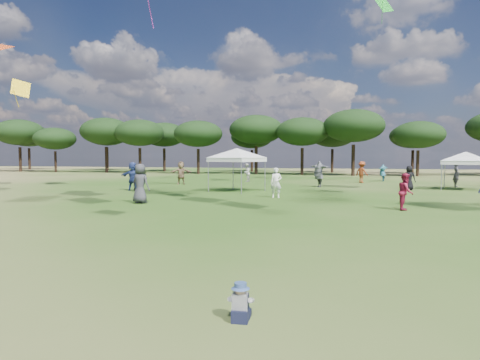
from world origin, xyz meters
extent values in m
cylinder|color=black|center=(-42.82, 45.10, 1.76)|extent=(0.40, 0.40, 3.51)
ellipsoid|color=black|center=(-42.82, 45.10, 5.62)|extent=(6.82, 6.82, 3.68)
cylinder|color=black|center=(-36.96, 45.10, 1.46)|extent=(0.33, 0.33, 2.92)
ellipsoid|color=black|center=(-36.96, 45.10, 4.67)|extent=(5.67, 5.67, 3.06)
cylinder|color=black|center=(-29.06, 45.29, 1.75)|extent=(0.40, 0.40, 3.49)
ellipsoid|color=black|center=(-29.06, 45.29, 5.59)|extent=(6.79, 6.79, 3.66)
cylinder|color=black|center=(-23.92, 45.02, 1.66)|extent=(0.38, 0.38, 3.32)
ellipsoid|color=black|center=(-23.92, 45.02, 5.31)|extent=(6.44, 6.44, 3.47)
cylinder|color=black|center=(-15.51, 44.30, 1.57)|extent=(0.36, 0.36, 3.14)
ellipsoid|color=black|center=(-15.51, 44.30, 5.03)|extent=(6.11, 6.11, 3.29)
cylinder|color=black|center=(-8.39, 45.81, 1.73)|extent=(0.40, 0.40, 3.46)
ellipsoid|color=black|center=(-8.39, 45.81, 5.54)|extent=(6.73, 6.73, 3.63)
cylinder|color=black|center=(-2.58, 44.63, 1.61)|extent=(0.37, 0.37, 3.21)
ellipsoid|color=black|center=(-2.58, 44.63, 5.14)|extent=(6.24, 6.24, 3.36)
cylinder|color=black|center=(3.26, 44.18, 1.78)|extent=(0.41, 0.41, 3.56)
ellipsoid|color=black|center=(3.26, 44.18, 5.69)|extent=(6.91, 6.91, 3.73)
cylinder|color=black|center=(10.19, 44.51, 1.44)|extent=(0.33, 0.33, 2.88)
ellipsoid|color=black|center=(10.19, 44.51, 4.61)|extent=(5.60, 5.60, 3.02)
cylinder|color=black|center=(-48.93, 53.79, 1.78)|extent=(0.41, 0.41, 3.56)
ellipsoid|color=black|center=(-48.93, 53.79, 5.70)|extent=(6.92, 6.92, 3.73)
cylinder|color=black|center=(-34.09, 53.56, 1.81)|extent=(0.41, 0.41, 3.62)
ellipsoid|color=black|center=(-34.09, 53.56, 5.80)|extent=(7.03, 7.03, 3.79)
cylinder|color=black|center=(-23.40, 51.57, 1.68)|extent=(0.39, 0.39, 3.37)
ellipsoid|color=black|center=(-23.40, 51.57, 5.39)|extent=(6.54, 6.54, 3.53)
cylinder|color=black|center=(-10.52, 53.31, 1.56)|extent=(0.36, 0.36, 3.11)
ellipsoid|color=black|center=(-10.52, 53.31, 4.98)|extent=(6.05, 6.05, 3.26)
cylinder|color=black|center=(0.83, 52.52, 1.60)|extent=(0.37, 0.37, 3.20)
ellipsoid|color=black|center=(0.83, 52.52, 5.12)|extent=(6.21, 6.21, 3.35)
cylinder|color=black|center=(10.82, 51.34, 1.50)|extent=(0.34, 0.34, 2.99)
ellipsoid|color=black|center=(10.82, 51.34, 4.79)|extent=(5.81, 5.81, 3.13)
cylinder|color=gray|center=(-6.43, 20.62, 1.04)|extent=(0.06, 0.06, 2.08)
cylinder|color=gray|center=(-4.04, 19.62, 1.04)|extent=(0.06, 0.06, 2.08)
cylinder|color=gray|center=(-5.43, 23.00, 1.04)|extent=(0.06, 0.06, 2.08)
cylinder|color=gray|center=(-3.04, 22.00, 1.04)|extent=(0.06, 0.06, 2.08)
cube|color=white|center=(-4.74, 21.31, 2.03)|extent=(3.59, 3.59, 0.25)
pyramid|color=white|center=(-4.74, 21.31, 2.76)|extent=(5.16, 5.16, 0.60)
cylinder|color=gray|center=(8.15, 25.18, 0.94)|extent=(0.06, 0.06, 1.88)
cylinder|color=gray|center=(8.94, 27.69, 0.94)|extent=(0.06, 0.06, 1.88)
cube|color=white|center=(9.80, 26.05, 1.83)|extent=(3.49, 3.49, 0.25)
pyramid|color=white|center=(9.80, 26.05, 2.56)|extent=(5.41, 5.41, 0.60)
cube|color=black|center=(0.20, 1.79, 0.09)|extent=(0.24, 0.24, 0.18)
cube|color=black|center=(0.11, 1.95, 0.05)|extent=(0.10, 0.21, 0.09)
cube|color=black|center=(0.27, 1.96, 0.05)|extent=(0.10, 0.21, 0.09)
cube|color=white|center=(0.20, 1.79, 0.28)|extent=(0.23, 0.17, 0.23)
cylinder|color=white|center=(0.06, 1.84, 0.28)|extent=(0.09, 0.22, 0.14)
cylinder|color=white|center=(0.34, 1.86, 0.28)|extent=(0.09, 0.22, 0.14)
sphere|color=#E0B293|center=(0.20, 1.79, 0.44)|extent=(0.16, 0.16, 0.16)
cone|color=#416299|center=(0.20, 1.79, 0.47)|extent=(0.26, 0.26, 0.03)
cylinder|color=#416299|center=(0.20, 1.79, 0.51)|extent=(0.17, 0.17, 0.07)
imported|color=brown|center=(-10.68, 26.58, 0.92)|extent=(1.79, 1.02, 1.84)
imported|color=navy|center=(-11.51, 20.33, 0.94)|extent=(1.79, 0.74, 1.88)
imported|color=black|center=(6.14, 25.02, 0.81)|extent=(0.93, 0.78, 1.63)
imported|color=#333238|center=(9.99, 28.80, 0.92)|extent=(0.47, 0.69, 1.84)
imported|color=#255C71|center=(5.45, 34.34, 0.76)|extent=(1.29, 1.91, 1.53)
imported|color=white|center=(-1.73, 18.07, 0.82)|extent=(0.63, 0.44, 1.65)
imported|color=#47484C|center=(0.18, 26.24, 0.95)|extent=(1.91, 2.25, 1.90)
imported|color=beige|center=(-6.22, 30.69, 0.81)|extent=(0.73, 0.87, 1.62)
imported|color=maroon|center=(4.28, 14.41, 0.78)|extent=(0.72, 0.85, 1.56)
imported|color=#34343A|center=(-7.70, 14.04, 0.95)|extent=(1.02, 0.76, 1.90)
imported|color=maroon|center=(3.52, 31.88, 0.90)|extent=(1.32, 1.27, 1.81)
plane|color=green|center=(4.66, 30.21, 14.30)|extent=(2.24, 1.72, 2.29)
plane|color=yellow|center=(-20.36, 20.72, 7.05)|extent=(1.52, 1.93, 1.52)
camera|label=1|loc=(1.47, -3.46, 2.28)|focal=30.00mm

